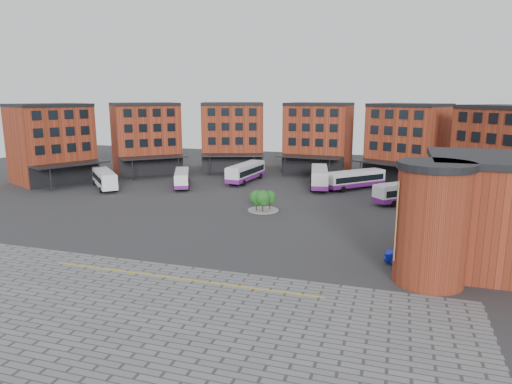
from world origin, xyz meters
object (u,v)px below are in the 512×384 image
(blue_car, at_px, (408,257))
(bus_f, at_px, (407,192))
(bus_b, at_px, (182,178))
(tree_island, at_px, (262,199))
(bus_d, at_px, (319,177))
(bus_c, at_px, (246,172))
(bus_a, at_px, (104,178))
(bus_e, at_px, (355,179))

(blue_car, bearing_deg, bus_f, 1.37)
(bus_b, relative_size, bus_f, 1.04)
(tree_island, xyz_separation_m, bus_b, (-18.89, 12.78, -0.21))
(bus_f, bearing_deg, bus_d, -162.85)
(bus_d, relative_size, blue_car, 2.92)
(tree_island, distance_m, bus_f, 22.60)
(bus_c, distance_m, bus_f, 30.41)
(bus_c, bearing_deg, bus_a, -142.26)
(blue_car, bearing_deg, bus_e, 14.77)
(bus_a, height_order, bus_b, bus_a)
(bus_c, xyz_separation_m, blue_car, (28.93, -36.44, -1.15))
(bus_a, relative_size, bus_d, 0.78)
(bus_a, xyz_separation_m, bus_c, (21.63, 13.54, -0.02))
(bus_c, relative_size, bus_f, 1.25)
(bus_a, distance_m, bus_f, 50.76)
(bus_d, xyz_separation_m, bus_f, (14.69, -7.93, -0.14))
(tree_island, bearing_deg, blue_car, -38.75)
(bus_a, xyz_separation_m, bus_d, (35.89, 12.18, -0.00))
(bus_d, bearing_deg, bus_b, -174.56)
(tree_island, distance_m, bus_c, 22.95)
(bus_d, bearing_deg, bus_c, 164.05)
(blue_car, bearing_deg, bus_a, 67.06)
(bus_e, height_order, blue_car, bus_e)
(bus_a, distance_m, bus_e, 43.99)
(bus_a, relative_size, bus_f, 0.98)
(bus_a, bearing_deg, bus_b, -20.69)
(bus_e, bearing_deg, bus_b, -122.25)
(bus_d, bearing_deg, tree_island, -114.07)
(bus_c, xyz_separation_m, bus_d, (14.26, -1.37, 0.01))
(bus_f, bearing_deg, bus_e, -179.39)
(tree_island, height_order, bus_b, tree_island)
(tree_island, height_order, bus_f, bus_f)
(bus_a, bearing_deg, bus_e, -27.83)
(bus_c, distance_m, blue_car, 46.54)
(bus_b, distance_m, bus_d, 24.55)
(tree_island, relative_size, bus_d, 0.35)
(bus_b, bearing_deg, tree_island, -59.30)
(bus_b, xyz_separation_m, bus_e, (29.83, 7.23, 0.19))
(blue_car, bearing_deg, bus_b, 54.90)
(bus_b, bearing_deg, bus_c, 15.70)
(bus_b, distance_m, bus_c, 12.37)
(blue_car, bearing_deg, bus_c, 39.87)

